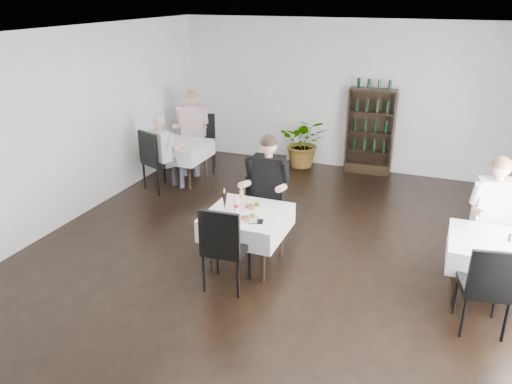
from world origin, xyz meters
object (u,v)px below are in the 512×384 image
at_px(main_table, 247,222).
at_px(diner_main, 267,183).
at_px(wine_shelf, 370,132).
at_px(potted_tree, 304,142).

height_order(main_table, diner_main, diner_main).
relative_size(main_table, diner_main, 0.63).
bearing_deg(wine_shelf, potted_tree, -175.07).
height_order(wine_shelf, diner_main, wine_shelf).
xyz_separation_m(potted_tree, diner_main, (0.47, -3.57, 0.42)).
height_order(wine_shelf, main_table, wine_shelf).
bearing_deg(potted_tree, wine_shelf, 4.93).
bearing_deg(main_table, wine_shelf, 78.22).
distance_m(wine_shelf, potted_tree, 1.37).
bearing_deg(diner_main, potted_tree, 97.54).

